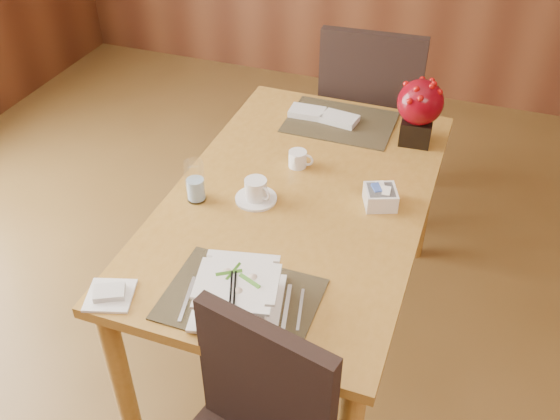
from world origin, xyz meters
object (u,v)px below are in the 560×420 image
(coffee_cup, at_px, (256,191))
(soup_setting, at_px, (238,293))
(berry_decor, at_px, (420,108))
(sugar_caddy, at_px, (380,197))
(far_chair, at_px, (370,113))
(water_glass, at_px, (195,181))
(bread_plate, at_px, (110,295))
(dining_table, at_px, (299,216))
(creamer_jug, at_px, (298,159))

(coffee_cup, bearing_deg, soup_setting, -74.13)
(berry_decor, bearing_deg, sugar_caddy, -94.99)
(soup_setting, xyz_separation_m, far_chair, (0.05, 1.53, -0.21))
(berry_decor, distance_m, far_chair, 0.61)
(coffee_cup, distance_m, water_glass, 0.22)
(coffee_cup, xyz_separation_m, water_glass, (-0.20, -0.07, 0.04))
(sugar_caddy, xyz_separation_m, bread_plate, (-0.65, -0.71, -0.03))
(dining_table, height_order, creamer_jug, creamer_jug)
(soup_setting, bearing_deg, water_glass, 116.20)
(berry_decor, bearing_deg, soup_setting, -106.57)
(creamer_jug, distance_m, sugar_caddy, 0.37)
(bread_plate, bearing_deg, far_chair, 75.52)
(bread_plate, bearing_deg, soup_setting, 14.60)
(dining_table, height_order, berry_decor, berry_decor)
(creamer_jug, relative_size, sugar_caddy, 0.83)
(coffee_cup, bearing_deg, dining_table, 29.58)
(soup_setting, height_order, water_glass, water_glass)
(sugar_caddy, bearing_deg, coffee_cup, -163.95)
(dining_table, distance_m, soup_setting, 0.59)
(coffee_cup, distance_m, creamer_jug, 0.26)
(creamer_jug, height_order, far_chair, far_chair)
(soup_setting, relative_size, coffee_cup, 2.03)
(soup_setting, distance_m, creamer_jug, 0.75)
(soup_setting, bearing_deg, creamer_jug, 82.75)
(far_chair, bearing_deg, bread_plate, 71.94)
(sugar_caddy, distance_m, bread_plate, 0.97)
(soup_setting, bearing_deg, dining_table, 77.73)
(creamer_jug, bearing_deg, sugar_caddy, -21.73)
(coffee_cup, xyz_separation_m, creamer_jug, (0.07, 0.25, -0.00))
(coffee_cup, xyz_separation_m, sugar_caddy, (0.42, 0.12, -0.00))
(berry_decor, distance_m, bread_plate, 1.38)
(water_glass, height_order, creamer_jug, water_glass)
(water_glass, xyz_separation_m, berry_decor, (0.66, 0.66, 0.07))
(dining_table, height_order, coffee_cup, coffee_cup)
(sugar_caddy, bearing_deg, water_glass, -162.94)
(sugar_caddy, height_order, bread_plate, sugar_caddy)
(soup_setting, height_order, coffee_cup, soup_setting)
(dining_table, xyz_separation_m, berry_decor, (0.32, 0.51, 0.25))
(soup_setting, distance_m, sugar_caddy, 0.68)
(soup_setting, relative_size, far_chair, 0.29)
(water_glass, xyz_separation_m, far_chair, (0.39, 1.10, -0.24))
(creamer_jug, distance_m, bread_plate, 0.90)
(water_glass, bearing_deg, coffee_cup, 19.14)
(sugar_caddy, xyz_separation_m, berry_decor, (0.04, 0.46, 0.12))
(soup_setting, bearing_deg, far_chair, 75.67)
(soup_setting, distance_m, far_chair, 1.54)
(bread_plate, bearing_deg, dining_table, 61.09)
(soup_setting, xyz_separation_m, bread_plate, (-0.37, -0.10, -0.05))
(dining_table, height_order, soup_setting, soup_setting)
(dining_table, bearing_deg, sugar_caddy, 8.63)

